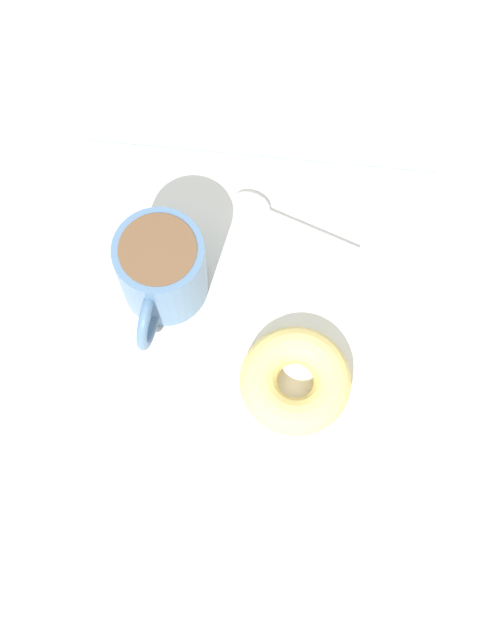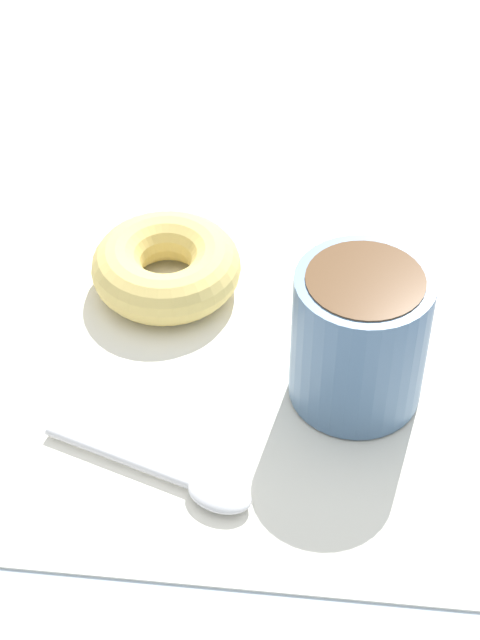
% 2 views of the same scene
% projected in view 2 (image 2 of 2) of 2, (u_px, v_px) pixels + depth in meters
% --- Properties ---
extents(ground_plane, '(1.20, 1.20, 0.02)m').
position_uv_depth(ground_plane, '(242.00, 348.00, 0.67)').
color(ground_plane, '#99A8B7').
extents(napkin, '(0.36, 0.36, 0.00)m').
position_uv_depth(napkin, '(240.00, 345.00, 0.66)').
color(napkin, white).
rests_on(napkin, ground_plane).
extents(coffee_cup, '(0.08, 0.11, 0.09)m').
position_uv_depth(coffee_cup, '(360.00, 333.00, 0.60)').
color(coffee_cup, slate).
rests_on(coffee_cup, napkin).
extents(donut, '(0.10, 0.10, 0.03)m').
position_uv_depth(donut, '(166.00, 267.00, 0.68)').
color(donut, '#E5C66B').
rests_on(donut, napkin).
extents(spoon, '(0.12, 0.06, 0.01)m').
position_uv_depth(spoon, '(192.00, 484.00, 0.57)').
color(spoon, silver).
rests_on(spoon, napkin).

